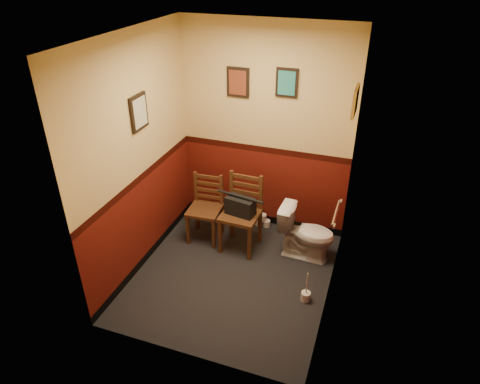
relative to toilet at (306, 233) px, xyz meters
The scene contains 17 objects.
floor 1.03m from the toilet, 137.92° to the right, with size 2.20×2.40×0.00m, color black.
ceiling 2.56m from the toilet, 137.92° to the right, with size 2.20×2.40×0.00m, color silver.
wall_back 1.36m from the toilet, 142.62° to the left, with size 2.20×2.70×0.00m, color #56130C.
wall_front 2.23m from the toilet, 111.27° to the right, with size 2.20×2.70×0.00m, color #56130C.
wall_left 2.18m from the toilet, 160.35° to the right, with size 2.40×2.70×0.00m, color #56130C.
wall_right 1.26m from the toilet, 59.69° to the right, with size 2.40×2.70×0.00m, color #56130C.
grab_bar 0.81m from the toilet, 48.86° to the right, with size 0.05×0.56×0.06m.
framed_print_back_a 2.01m from the toilet, 153.67° to the left, with size 0.28×0.04×0.36m.
framed_print_back_b 1.81m from the toilet, 131.59° to the left, with size 0.26×0.04×0.34m.
framed_print_left 2.42m from the toilet, 163.00° to the right, with size 0.04×0.30×0.38m.
framed_print_right 1.75m from the toilet, ahead, with size 0.04×0.34×0.28m.
toilet is the anchor object (origin of this frame).
toilet_brush 0.83m from the toilet, 77.52° to the right, with size 0.11×0.11×0.38m.
chair_left 1.32m from the toilet, behind, with size 0.43×0.43×0.87m.
chair_right 0.83m from the toilet, behind, with size 0.47×0.47×0.97m.
handbag 0.87m from the toilet, behind, with size 0.38×0.23×0.26m.
tp_stack 0.86m from the toilet, 146.36° to the left, with size 0.21×0.11×0.18m.
Camera 1 is at (1.35, -3.63, 3.38)m, focal length 32.00 mm.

